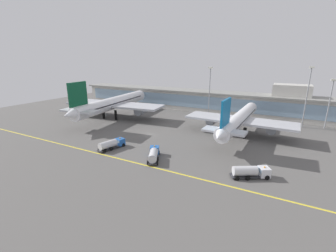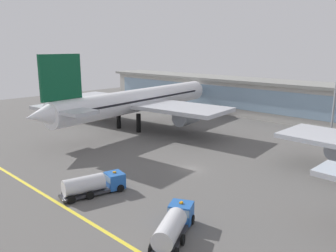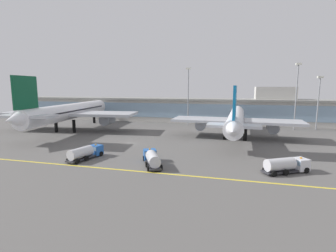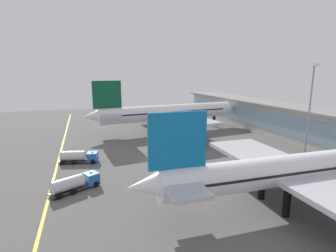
% 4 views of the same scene
% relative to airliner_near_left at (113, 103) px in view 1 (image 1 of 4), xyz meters
% --- Properties ---
extents(ground_plane, '(207.19, 207.19, 0.00)m').
position_rel_airliner_near_left_xyz_m(ground_plane, '(29.55, -14.48, -6.86)').
color(ground_plane, '#5B5956').
extents(taxiway_centreline_stripe, '(165.75, 0.50, 0.01)m').
position_rel_airliner_near_left_xyz_m(taxiway_centreline_stripe, '(29.55, -36.48, -6.86)').
color(taxiway_centreline_stripe, yellow).
rests_on(taxiway_centreline_stripe, ground).
extents(terminal_building, '(150.99, 14.00, 15.88)m').
position_rel_airliner_near_left_xyz_m(terminal_building, '(31.64, 35.79, -1.10)').
color(terminal_building, beige).
rests_on(terminal_building, ground).
extents(airliner_near_left, '(48.68, 61.42, 18.81)m').
position_rel_airliner_near_left_xyz_m(airliner_near_left, '(0.00, 0.00, 0.00)').
color(airliner_near_left, black).
rests_on(airliner_near_left, ground).
extents(airliner_near_right, '(39.44, 53.19, 16.16)m').
position_rel_airliner_near_left_xyz_m(airliner_near_right, '(58.25, 1.27, -0.97)').
color(airliner_near_right, black).
rests_on(airliner_near_right, ground).
extents(fuel_tanker_truck, '(6.26, 9.17, 2.90)m').
position_rel_airliner_near_left_xyz_m(fuel_tanker_truck, '(41.84, -31.86, -5.35)').
color(fuel_tanker_truck, black).
rests_on(fuel_tanker_truck, ground).
extents(baggage_tug_near, '(4.73, 9.36, 2.90)m').
position_rel_airliner_near_left_xyz_m(baggage_tug_near, '(26.34, -31.31, -5.35)').
color(baggage_tug_near, black).
rests_on(baggage_tug_near, ground).
extents(service_truck_far, '(9.03, 6.68, 2.90)m').
position_rel_airliner_near_left_xyz_m(service_truck_far, '(67.75, -30.07, -5.35)').
color(service_truck_far, black).
rests_on(service_truck_far, ground).
extents(apron_light_mast_west, '(1.80, 1.80, 19.73)m').
position_rel_airliner_near_left_xyz_m(apron_light_mast_west, '(87.49, 25.80, 6.41)').
color(apron_light_mast_west, gray).
rests_on(apron_light_mast_west, ground).
extents(apron_light_mast_centre, '(1.80, 1.80, 23.53)m').
position_rel_airliner_near_left_xyz_m(apron_light_mast_centre, '(38.95, 24.54, 8.54)').
color(apron_light_mast_centre, gray).
rests_on(apron_light_mast_centre, ground).
extents(apron_light_mast_east, '(1.80, 1.80, 24.39)m').
position_rel_airliner_near_left_xyz_m(apron_light_mast_east, '(79.44, 23.56, 9.02)').
color(apron_light_mast_east, gray).
rests_on(apron_light_mast_east, ground).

